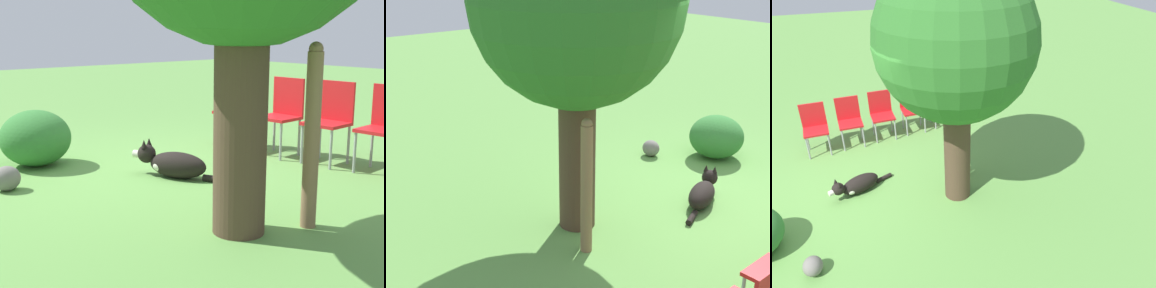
{
  "view_description": "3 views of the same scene",
  "coord_description": "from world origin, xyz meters",
  "views": [
    {
      "loc": [
        3.32,
        4.33,
        1.54
      ],
      "look_at": [
        -0.15,
        0.17,
        0.35
      ],
      "focal_mm": 50.0,
      "sensor_mm": 36.0,
      "label": 1
    },
    {
      "loc": [
        -3.64,
        4.92,
        2.96
      ],
      "look_at": [
        0.46,
        1.67,
        1.02
      ],
      "focal_mm": 50.0,
      "sensor_mm": 36.0,
      "label": 2
    },
    {
      "loc": [
        5.15,
        0.19,
        3.76
      ],
      "look_at": [
        0.7,
        1.65,
        0.99
      ],
      "focal_mm": 35.0,
      "sensor_mm": 36.0,
      "label": 3
    }
  ],
  "objects": [
    {
      "name": "red_chair_4",
      "position": [
        -1.95,
        1.98,
        0.54
      ],
      "size": [
        0.44,
        0.46,
        0.93
      ],
      "rotation": [
        0.0,
        0.0,
        0.06
      ],
      "color": "red",
      "rests_on": "ground_plane"
    },
    {
      "name": "red_chair_1",
      "position": [
        -1.64,
        0.11,
        0.54
      ],
      "size": [
        0.44,
        0.46,
        0.93
      ],
      "rotation": [
        0.0,
        0.0,
        0.06
      ],
      "color": "red",
      "rests_on": "ground_plane"
    },
    {
      "name": "red_chair_0",
      "position": [
        -1.53,
        -0.52,
        0.54
      ],
      "size": [
        0.44,
        0.46,
        0.93
      ],
      "rotation": [
        0.0,
        0.0,
        0.06
      ],
      "color": "red",
      "rests_on": "ground_plane"
    },
    {
      "name": "fence_post",
      "position": [
        0.08,
        1.86,
        0.72
      ],
      "size": [
        0.12,
        0.12,
        1.43
      ],
      "color": "#846647",
      "rests_on": "ground_plane"
    },
    {
      "name": "garden_rock",
      "position": [
        1.53,
        -0.58,
        0.12
      ],
      "size": [
        0.27,
        0.24,
        0.24
      ],
      "color": "slate",
      "rests_on": "ground_plane"
    },
    {
      "name": "red_chair_3",
      "position": [
        -1.84,
        1.36,
        0.54
      ],
      "size": [
        0.44,
        0.46,
        0.93
      ],
      "rotation": [
        0.0,
        0.0,
        0.06
      ],
      "color": "red",
      "rests_on": "ground_plane"
    },
    {
      "name": "oak_tree",
      "position": [
        0.57,
        1.59,
        2.42
      ],
      "size": [
        2.16,
        2.16,
        3.54
      ],
      "color": "#4C3828",
      "rests_on": "ground_plane"
    },
    {
      "name": "dog",
      "position": [
        0.03,
        0.06,
        0.14
      ],
      "size": [
        0.56,
        1.03,
        0.38
      ],
      "rotation": [
        0.0,
        0.0,
        5.15
      ],
      "color": "black",
      "rests_on": "ground_plane"
    },
    {
      "name": "red_chair_2",
      "position": [
        -1.74,
        0.73,
        0.54
      ],
      "size": [
        0.44,
        0.46,
        0.93
      ],
      "rotation": [
        0.0,
        0.0,
        0.06
      ],
      "color": "red",
      "rests_on": "ground_plane"
    },
    {
      "name": "ground_plane",
      "position": [
        0.0,
        0.0,
        0.0
      ],
      "size": [
        30.0,
        30.0,
        0.0
      ],
      "primitive_type": "plane",
      "color": "#609947"
    }
  ]
}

